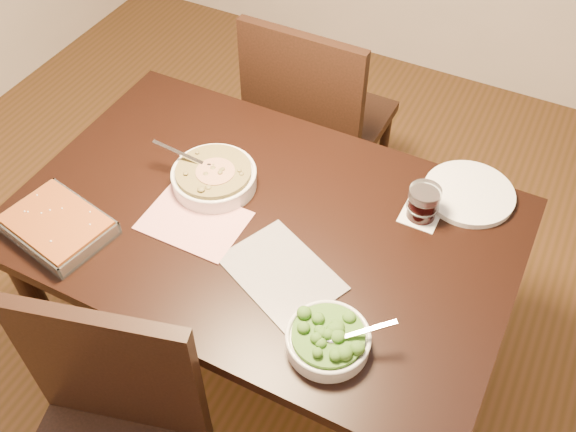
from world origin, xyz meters
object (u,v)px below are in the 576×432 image
Objects in this scene: wine_tumbler at (423,202)px; stew_bowl at (214,177)px; baking_dish at (57,226)px; table at (263,242)px; broccoli_bowl at (328,339)px; dinner_plate at (469,193)px; chair_far at (314,119)px.

stew_bowl is at bearing -164.63° from wine_tumbler.
wine_tumbler is at bearing 41.62° from baking_dish.
table is 0.47m from wine_tumbler.
broccoli_bowl reaches higher than dinner_plate.
table is 5.04× the size of stew_bowl.
table is 0.62m from dinner_plate.
broccoli_bowl is at bearing -33.16° from stew_bowl.
dinner_plate is 0.76m from chair_far.
stew_bowl is 0.87× the size of baking_dish.
chair_far is at bearing 87.29° from stew_bowl.
table is 5.31× the size of dinner_plate.
stew_bowl reaches higher than broccoli_bowl.
wine_tumbler is (0.39, 0.22, 0.15)m from table.
table is 4.40× the size of baking_dish.
broccoli_bowl is at bearing -96.76° from wine_tumbler.
table is 0.72m from chair_far.
wine_tumbler reaches higher than dinner_plate.
table is at bearing 139.58° from broccoli_bowl.
dinner_plate is at bearing 76.14° from broccoli_bowl.
broccoli_bowl is at bearing 117.14° from chair_far.
chair_far reaches higher than baking_dish.
chair_far reaches higher than table.
chair_far is (-0.49, 0.98, -0.23)m from broccoli_bowl.
chair_far is (-0.16, 0.70, -0.11)m from table.
broccoli_bowl is at bearing -40.42° from table.
broccoli_bowl is 1.12m from chair_far.
wine_tumbler is 0.38× the size of dinner_plate.
chair_far is at bearing 139.24° from wine_tumbler.
table is at bearing 103.53° from chair_far.
chair_far reaches higher than broccoli_bowl.
baking_dish is at bearing -148.79° from table.
chair_far is (-0.55, 0.48, -0.26)m from wine_tumbler.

